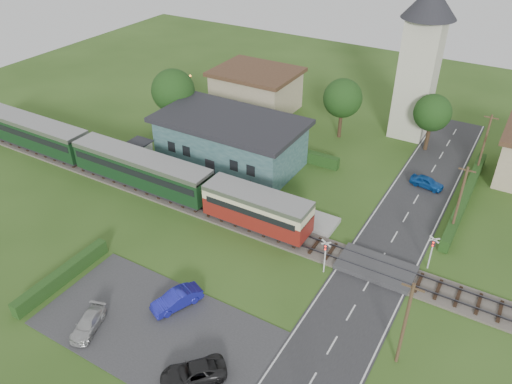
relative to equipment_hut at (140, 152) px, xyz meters
The scene contains 30 objects.
ground 18.82m from the equipment_hut, 16.11° to the right, with size 120.00×120.00×0.00m, color #2D4C19.
railway_track 18.36m from the equipment_hut, 10.08° to the right, with size 76.00×3.20×0.49m.
road 28.53m from the equipment_hut, 10.52° to the right, with size 6.00×70.00×0.05m, color #28282B.
car_park 23.90m from the equipment_hut, 46.19° to the right, with size 17.00×9.00×0.08m, color #333335.
crossing_deck 28.22m from the equipment_hut, ahead, with size 6.20×3.40×0.45m, color #333335.
platform 8.14m from the equipment_hut, ahead, with size 30.00×3.00×0.45m, color gray.
equipment_hut is the anchor object (origin of this frame).
station_building 9.92m from the equipment_hut, 35.92° to the left, with size 16.00×9.00×5.30m.
train 3.23m from the equipment_hut, 91.75° to the right, with size 43.20×2.90×3.40m.
church_tower 33.48m from the equipment_hut, 44.75° to the left, with size 6.00×6.00×17.60m.
house_west 20.05m from the equipment_hut, 81.38° to the left, with size 10.80×8.80×5.50m.
hedge_carpark 18.61m from the equipment_hut, 67.85° to the right, with size 0.80×9.00×1.20m, color #193814.
hedge_roadside 33.98m from the equipment_hut, 18.54° to the left, with size 0.80×18.00×1.20m, color #193814.
hedge_station 13.09m from the equipment_hut, 52.16° to the left, with size 22.00×0.80×1.30m, color #193814.
tree_a 9.73m from the equipment_hut, 102.80° to the left, with size 5.20×5.20×8.00m.
tree_b 24.16m from the equipment_hut, 48.05° to the left, with size 4.60×4.60×7.34m.
tree_c 32.81m from the equipment_hut, 37.29° to the left, with size 4.20×4.20×6.78m.
utility_pole_b 34.14m from the equipment_hut, 19.18° to the right, with size 1.40×0.22×7.00m.
utility_pole_c 32.61m from the equipment_hut, ahead, with size 1.40×0.22×7.00m.
utility_pole_d 36.37m from the equipment_hut, 27.55° to the left, with size 1.40×0.22×7.00m.
crossing_signal_near 25.04m from the equipment_hut, 12.94° to the right, with size 0.84×0.28×3.28m.
crossing_signal_far 31.61m from the equipment_hut, ahead, with size 0.84×0.28×3.28m.
streetlamp_west 15.39m from the equipment_hut, 105.12° to the left, with size 0.30×0.30×5.15m.
streetlamp_east 40.41m from the equipment_hut, 32.67° to the left, with size 0.30×0.30×5.15m.
car_on_road 30.55m from the equipment_hut, 22.33° to the left, with size 1.37×3.40×1.16m, color #124CA3.
car_park_blue 22.11m from the equipment_hut, 41.74° to the right, with size 1.37×3.92×1.29m, color #1B1D9C.
car_park_silver 23.33m from the equipment_hut, 57.70° to the right, with size 1.45×3.57×1.04m, color #B3B3B3.
car_park_dark 28.82m from the equipment_hut, 42.01° to the right, with size 1.95×4.23×1.18m, color black.
pedestrian_near 13.77m from the equipment_hut, ahead, with size 0.64×0.42×1.76m, color gray.
pedestrian_far 3.30m from the equipment_hut, ahead, with size 0.75×0.59×1.55m, color gray.
Camera 1 is at (17.19, -29.54, 27.74)m, focal length 35.00 mm.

